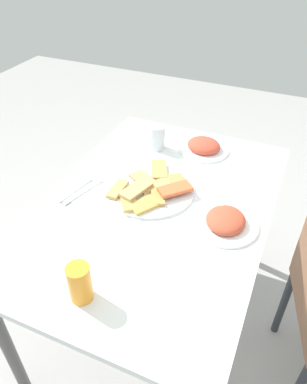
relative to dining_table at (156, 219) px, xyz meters
name	(u,v)px	position (x,y,z in m)	size (l,w,h in m)	color
ground_plane	(155,315)	(0.00, 0.00, -0.64)	(6.00, 6.00, 0.00)	#A6A4A2
dining_table	(156,219)	(0.00, 0.00, 0.00)	(1.19, 0.82, 0.71)	white
pide_platter	(151,189)	(-0.06, -0.05, 0.09)	(0.37, 0.35, 0.04)	white
salad_plate_greens	(225,221)	(0.01, 0.27, 0.09)	(0.23, 0.23, 0.05)	white
salad_plate_rice	(204,147)	(-0.43, 0.05, 0.10)	(0.23, 0.23, 0.06)	white
soda_can	(80,283)	(0.46, -0.03, 0.14)	(0.07, 0.07, 0.12)	orange
drinking_glass	(158,137)	(-0.37, -0.15, 0.13)	(0.07, 0.07, 0.11)	silver
paper_napkin	(79,192)	(0.05, -0.30, 0.08)	(0.14, 0.14, 0.00)	white
fork	(75,190)	(0.05, -0.32, 0.08)	(0.18, 0.02, 0.01)	silver
spoon	(83,192)	(0.05, -0.28, 0.08)	(0.20, 0.02, 0.01)	silver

